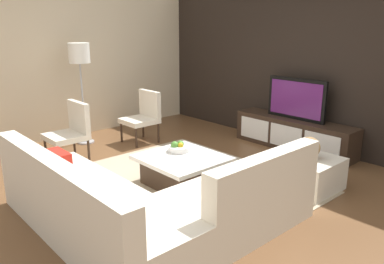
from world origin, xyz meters
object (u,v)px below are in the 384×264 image
at_px(sectional_couch, 146,205).
at_px(ottoman, 307,173).
at_px(television, 296,99).
at_px(accent_chair_far, 144,114).
at_px(media_console, 294,134).
at_px(decorative_ball, 309,147).
at_px(fruit_bowl, 179,148).
at_px(coffee_table, 182,170).
at_px(floor_lamp, 79,59).
at_px(accent_chair_near, 72,128).

xyz_separation_m(sectional_couch, ottoman, (0.49, 2.07, -0.09)).
relative_size(television, accent_chair_far, 1.17).
bearing_deg(media_console, decorative_ball, -50.47).
xyz_separation_m(sectional_couch, fruit_bowl, (-0.81, 1.10, 0.14)).
distance_m(coffee_table, ottoman, 1.54).
relative_size(coffee_table, floor_lamp, 0.59).
bearing_deg(accent_chair_near, fruit_bowl, 28.97).
bearing_deg(ottoman, media_console, 129.53).
relative_size(media_console, accent_chair_far, 2.34).
height_order(television, accent_chair_far, television).
xyz_separation_m(media_console, accent_chair_far, (-1.97, -1.54, 0.24)).
distance_m(television, floor_lamp, 3.54).
bearing_deg(television, accent_chair_far, -141.91).
bearing_deg(ottoman, accent_chair_near, -150.09).
bearing_deg(accent_chair_far, decorative_ball, -1.55).
xyz_separation_m(coffee_table, ottoman, (1.11, 1.08, -0.00)).
distance_m(sectional_couch, accent_chair_far, 3.05).
xyz_separation_m(television, accent_chair_far, (-1.97, -1.55, -0.34)).
relative_size(television, coffee_table, 1.04).
bearing_deg(media_console, accent_chair_far, -141.91).
bearing_deg(coffee_table, fruit_bowl, 151.80).
bearing_deg(fruit_bowl, sectional_couch, -53.73).
height_order(media_console, decorative_ball, decorative_ball).
xyz_separation_m(fruit_bowl, accent_chair_far, (-1.69, 0.65, 0.06)).
distance_m(ottoman, accent_chair_far, 3.01).
xyz_separation_m(accent_chair_near, accent_chair_far, (-0.07, 1.35, -0.00)).
height_order(media_console, accent_chair_near, accent_chair_near).
bearing_deg(floor_lamp, fruit_bowl, 3.77).
bearing_deg(coffee_table, floor_lamp, -178.77).
distance_m(media_console, floor_lamp, 3.68).
bearing_deg(floor_lamp, coffee_table, 1.23).
bearing_deg(sectional_couch, decorative_ball, 76.81).
height_order(sectional_couch, accent_chair_near, accent_chair_near).
distance_m(media_console, ottoman, 1.58).
xyz_separation_m(floor_lamp, ottoman, (3.59, 1.13, -1.22)).
height_order(accent_chair_far, decorative_ball, accent_chair_far).
bearing_deg(decorative_ball, accent_chair_near, -150.09).
xyz_separation_m(floor_lamp, accent_chair_far, (0.61, 0.80, -0.93)).
xyz_separation_m(sectional_couch, coffee_table, (-0.62, 1.00, -0.09)).
height_order(accent_chair_near, ottoman, accent_chair_near).
bearing_deg(accent_chair_near, television, 62.45).
relative_size(sectional_couch, fruit_bowl, 8.94).
distance_m(coffee_table, accent_chair_far, 2.04).
bearing_deg(ottoman, floor_lamp, -162.53).
xyz_separation_m(media_console, decorative_ball, (1.01, -1.22, 0.28)).
xyz_separation_m(accent_chair_far, decorative_ball, (2.98, 0.32, 0.04)).
xyz_separation_m(floor_lamp, fruit_bowl, (2.29, 0.15, -0.99)).
distance_m(television, decorative_ball, 1.61).
bearing_deg(fruit_bowl, ottoman, 37.11).
height_order(coffee_table, accent_chair_far, accent_chair_far).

